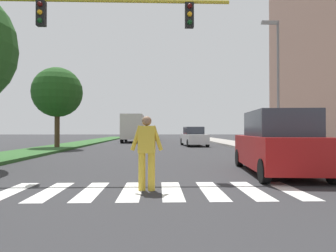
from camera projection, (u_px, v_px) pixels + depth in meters
ground_plane at (157, 145)px, 27.86m from camera, size 140.00×140.00×0.00m
crosswalk at (152, 191)px, 6.83m from camera, size 6.75×2.20×0.01m
median_strip at (70, 145)px, 25.63m from camera, size 2.93×64.00×0.15m
tree_far at (57, 93)px, 22.02m from camera, size 3.60×3.60×5.78m
sidewalk_right at (244, 145)px, 26.11m from camera, size 3.00×64.00×0.15m
traffic_light_gantry at (40, 37)px, 9.67m from camera, size 8.73×0.30×6.00m
street_lamp_right at (276, 74)px, 17.36m from camera, size 1.02×0.24×7.50m
pedestrian_performer at (147, 149)px, 6.90m from camera, size 0.75×0.27×1.69m
suv_crossing at (278, 144)px, 9.52m from camera, size 2.36×4.76×1.97m
sedan_midblock at (194, 137)px, 26.28m from camera, size 2.08×4.41×1.66m
sedan_distant at (151, 134)px, 41.58m from camera, size 1.97×4.52×1.69m
sedan_far_horizon at (151, 133)px, 55.74m from camera, size 1.93×4.47×1.73m
truck_box_delivery at (133, 128)px, 34.49m from camera, size 2.40×6.20×3.10m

